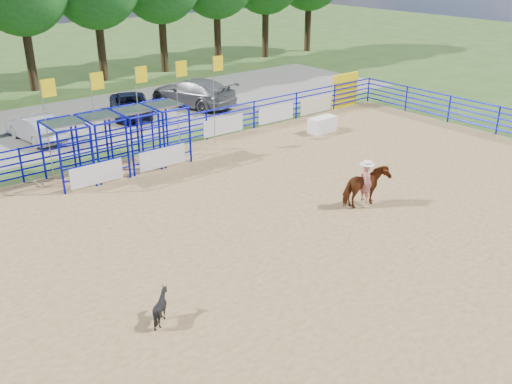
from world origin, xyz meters
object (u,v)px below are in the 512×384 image
(car_d, at_px, (193,92))
(car_c, at_px, (131,105))
(announcer_table, at_px, (322,125))
(calf, at_px, (161,307))
(horse_and_rider, at_px, (366,184))
(car_b, at_px, (35,128))

(car_d, bearing_deg, car_c, -19.79)
(announcer_table, bearing_deg, car_c, 124.96)
(announcer_table, height_order, calf, calf)
(announcer_table, relative_size, car_d, 0.27)
(car_d, bearing_deg, horse_and_rider, 63.76)
(horse_and_rider, xyz_separation_m, car_c, (-1.00, 16.45, -0.28))
(calf, height_order, car_d, car_d)
(car_b, relative_size, car_c, 0.89)
(calf, relative_size, car_d, 0.15)
(car_b, distance_m, car_d, 9.73)
(announcer_table, height_order, horse_and_rider, horse_and_rider)
(horse_and_rider, bearing_deg, calf, -171.14)
(horse_and_rider, bearing_deg, announcer_table, 54.91)
(car_b, height_order, car_d, car_d)
(car_c, bearing_deg, horse_and_rider, -66.21)
(calf, bearing_deg, car_d, -35.43)
(announcer_table, bearing_deg, car_d, 104.81)
(horse_and_rider, distance_m, car_d, 16.44)
(car_d, bearing_deg, calf, 39.06)
(horse_and_rider, bearing_deg, car_c, 93.47)
(calf, bearing_deg, horse_and_rider, -81.47)
(horse_and_rider, xyz_separation_m, car_d, (2.97, 16.17, -0.07))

